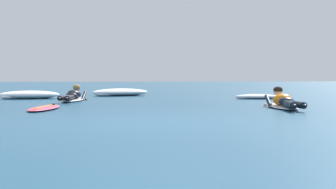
% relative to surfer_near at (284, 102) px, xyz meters
% --- Properties ---
extents(ground_plane, '(120.00, 120.00, 0.00)m').
position_rel_surfer_near_xyz_m(ground_plane, '(-3.47, 7.45, -0.14)').
color(ground_plane, navy).
extents(surfer_near, '(0.86, 2.48, 0.54)m').
position_rel_surfer_near_xyz_m(surfer_near, '(0.00, 0.00, 0.00)').
color(surfer_near, silver).
rests_on(surfer_near, ground).
extents(surfer_far, '(0.96, 2.53, 0.54)m').
position_rel_surfer_near_xyz_m(surfer_far, '(-4.71, 4.29, -0.01)').
color(surfer_far, white).
rests_on(surfer_far, ground).
extents(drifting_surfboard, '(0.86, 2.05, 0.16)m').
position_rel_surfer_near_xyz_m(drifting_surfboard, '(-5.30, 0.70, -0.11)').
color(drifting_surfboard, '#E54C66').
rests_on(drifting_surfboard, ground).
extents(whitewater_mid_left, '(1.53, 0.91, 0.16)m').
position_rel_surfer_near_xyz_m(whitewater_mid_left, '(1.19, 4.64, -0.07)').
color(whitewater_mid_left, white).
rests_on(whitewater_mid_left, ground).
extents(whitewater_mid_right, '(2.01, 1.08, 0.27)m').
position_rel_surfer_near_xyz_m(whitewater_mid_right, '(-6.13, 6.19, -0.02)').
color(whitewater_mid_right, white).
rests_on(whitewater_mid_right, ground).
extents(whitewater_back, '(2.45, 1.72, 0.28)m').
position_rel_surfer_near_xyz_m(whitewater_back, '(-2.96, 8.18, -0.01)').
color(whitewater_back, white).
rests_on(whitewater_back, ground).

